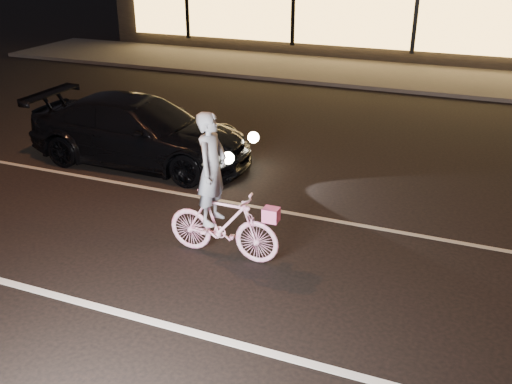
% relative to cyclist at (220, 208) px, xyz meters
% --- Properties ---
extents(ground, '(90.00, 90.00, 0.00)m').
position_rel_cyclist_xyz_m(ground, '(0.68, -0.28, -0.78)').
color(ground, black).
rests_on(ground, ground).
extents(lane_stripe_near, '(60.00, 0.12, 0.01)m').
position_rel_cyclist_xyz_m(lane_stripe_near, '(0.68, -1.78, -0.78)').
color(lane_stripe_near, silver).
rests_on(lane_stripe_near, ground).
extents(lane_stripe_far, '(60.00, 0.10, 0.01)m').
position_rel_cyclist_xyz_m(lane_stripe_far, '(0.68, 1.72, -0.78)').
color(lane_stripe_far, gray).
rests_on(lane_stripe_far, ground).
extents(sidewalk, '(30.00, 4.00, 0.12)m').
position_rel_cyclist_xyz_m(sidewalk, '(0.68, 12.72, -0.72)').
color(sidewalk, '#383533').
rests_on(sidewalk, ground).
extents(cyclist, '(1.74, 0.60, 2.19)m').
position_rel_cyclist_xyz_m(cyclist, '(0.00, 0.00, 0.00)').
color(cyclist, '#E44395').
rests_on(cyclist, ground).
extents(sedan, '(4.75, 1.96, 1.37)m').
position_rel_cyclist_xyz_m(sedan, '(-3.16, 2.85, -0.09)').
color(sedan, black).
rests_on(sedan, ground).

